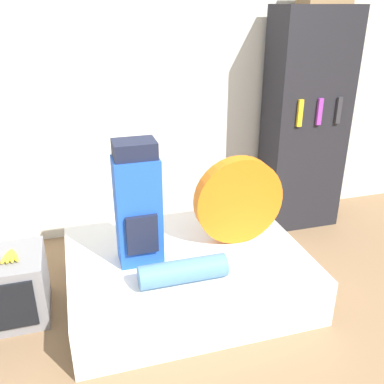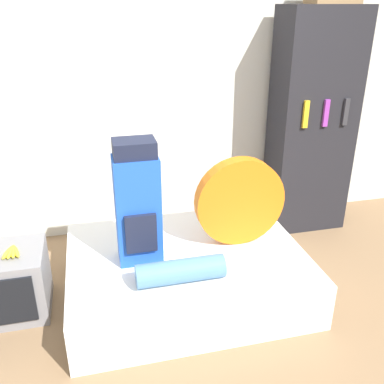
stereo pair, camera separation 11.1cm
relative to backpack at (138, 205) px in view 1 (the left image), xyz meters
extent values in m
plane|color=#846647|center=(0.21, -0.75, -0.73)|extent=(16.00, 16.00, 0.00)
cube|color=silver|center=(0.21, 1.08, 0.57)|extent=(8.00, 0.05, 2.60)
cube|color=white|center=(0.31, -0.01, -0.56)|extent=(1.60, 1.20, 0.33)
cube|color=blue|center=(0.00, 0.00, -0.04)|extent=(0.28, 0.21, 0.72)
cube|color=#191E33|center=(0.00, 0.01, 0.37)|extent=(0.26, 0.19, 0.10)
cube|color=#191E33|center=(0.00, -0.12, -0.15)|extent=(0.20, 0.03, 0.26)
cylinder|color=orange|center=(0.71, 0.06, -0.08)|extent=(0.63, 0.10, 0.63)
cylinder|color=teal|center=(0.21, -0.32, -0.32)|extent=(0.55, 0.15, 0.15)
cube|color=gray|center=(-0.91, 0.08, -0.51)|extent=(0.57, 0.44, 0.44)
ellipsoid|color=yellow|center=(-0.83, 0.06, -0.27)|extent=(0.08, 0.17, 0.03)
ellipsoid|color=yellow|center=(-0.81, 0.06, -0.27)|extent=(0.05, 0.17, 0.03)
ellipsoid|color=yellow|center=(-0.80, 0.06, -0.27)|extent=(0.05, 0.17, 0.03)
ellipsoid|color=yellow|center=(-0.78, 0.06, -0.27)|extent=(0.08, 0.17, 0.03)
cube|color=black|center=(1.61, 0.78, 0.22)|extent=(0.67, 0.38, 1.89)
cube|color=gold|center=(1.43, 0.57, 0.36)|extent=(0.04, 0.02, 0.22)
cube|color=purple|center=(1.61, 0.57, 0.36)|extent=(0.04, 0.02, 0.22)
cube|color=#2D2D33|center=(1.78, 0.57, 0.36)|extent=(0.04, 0.02, 0.22)
camera|label=1|loc=(-0.36, -2.43, 1.18)|focal=40.00mm
camera|label=2|loc=(-0.25, -2.46, 1.18)|focal=40.00mm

